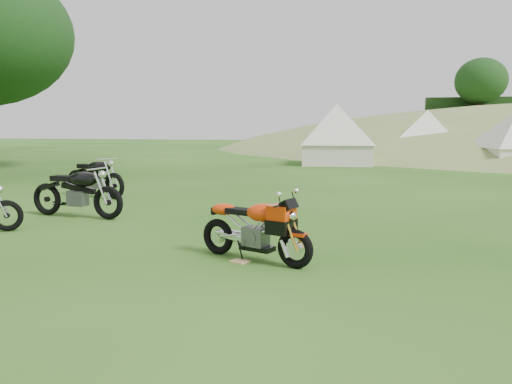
% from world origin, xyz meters
% --- Properties ---
extents(ground, '(120.00, 120.00, 0.00)m').
position_xyz_m(ground, '(0.00, 0.00, 0.00)').
color(ground, '#1F480F').
rests_on(ground, ground).
extents(sport_motorcycle, '(1.75, 1.02, 1.02)m').
position_xyz_m(sport_motorcycle, '(0.08, 0.22, 0.51)').
color(sport_motorcycle, '#C32F06').
rests_on(sport_motorcycle, ground).
extents(plywood_board, '(0.30, 0.27, 0.02)m').
position_xyz_m(plywood_board, '(-0.10, 0.11, 0.01)').
color(plywood_board, tan).
rests_on(plywood_board, ground).
extents(vintage_moto_c, '(2.11, 0.69, 1.09)m').
position_xyz_m(vintage_moto_c, '(-4.17, 2.59, 0.55)').
color(vintage_moto_c, black).
rests_on(vintage_moto_c, ground).
extents(vintage_moto_d, '(2.14, 1.17, 1.10)m').
position_xyz_m(vintage_moto_d, '(-5.41, 5.33, 0.55)').
color(vintage_moto_d, black).
rests_on(vintage_moto_d, ground).
extents(tent_left, '(3.55, 3.55, 2.79)m').
position_xyz_m(tent_left, '(-0.11, 18.26, 1.40)').
color(tent_left, beige).
rests_on(tent_left, ground).
extents(tent_mid, '(3.44, 3.44, 2.68)m').
position_xyz_m(tent_mid, '(4.47, 22.46, 1.34)').
color(tent_mid, white).
rests_on(tent_mid, ground).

